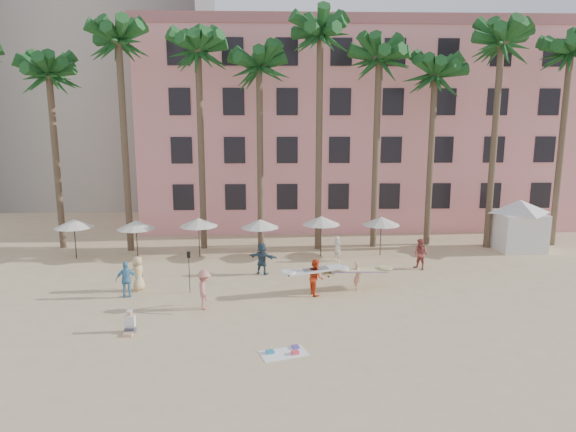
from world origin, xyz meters
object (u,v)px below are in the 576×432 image
(carrier_yellow, at_px, (357,273))
(carrier_white, at_px, (316,276))
(pink_hotel, at_px, (351,129))
(cabana, at_px, (518,220))

(carrier_yellow, height_order, carrier_white, carrier_white)
(pink_hotel, distance_m, cabana, 16.74)
(pink_hotel, xyz_separation_m, carrier_white, (-5.00, -20.92, -7.00))
(pink_hotel, distance_m, carrier_yellow, 21.62)
(cabana, relative_size, carrier_white, 1.57)
(carrier_yellow, relative_size, carrier_white, 1.14)
(carrier_white, bearing_deg, pink_hotel, 76.56)
(cabana, bearing_deg, carrier_yellow, -147.27)
(pink_hotel, xyz_separation_m, cabana, (9.83, -12.19, -5.93))
(cabana, xyz_separation_m, carrier_white, (-14.83, -8.73, -1.07))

